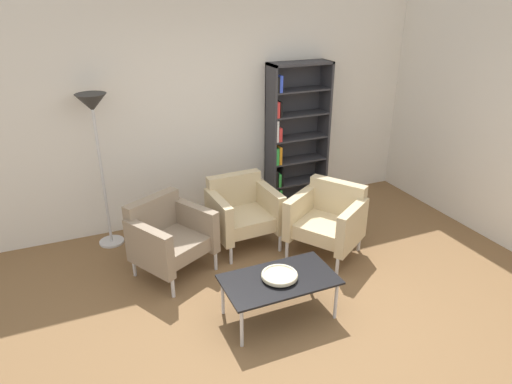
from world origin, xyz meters
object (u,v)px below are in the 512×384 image
Objects in this scene: armchair_corner_red at (169,236)px; armchair_by_bookshelf at (328,219)px; decorative_bowl at (279,275)px; armchair_near_window at (242,211)px; coffee_table_low at (279,282)px; floor_lamp_torchiere at (94,122)px; bookshelf_tall at (293,139)px.

armchair_by_bookshelf is (1.69, -0.31, 0.00)m from armchair_corner_red.
armchair_by_bookshelf reaches higher than decorative_bowl.
coffee_table_low is at bearing -100.78° from armchair_near_window.
floor_lamp_torchiere reaches higher than armchair_corner_red.
coffee_table_low is at bearing -119.94° from bookshelf_tall.
bookshelf_tall is 2.44m from decorative_bowl.
armchair_near_window is 1.85m from floor_lamp_torchiere.
coffee_table_low is 0.07m from decorative_bowl.
coffee_table_low is 2.54m from floor_lamp_torchiere.
decorative_bowl is 0.34× the size of armchair_by_bookshelf.
floor_lamp_torchiere is at bearing -150.85° from armchair_by_bookshelf.
armchair_near_window is at bearing -13.42° from armchair_corner_red.
armchair_by_bookshelf is (0.79, -0.56, 0.00)m from armchair_near_window.
decorative_bowl is at bearing -100.78° from armchair_near_window.
coffee_table_low is 3.12× the size of decorative_bowl.
armchair_near_window is (0.19, 1.35, 0.05)m from coffee_table_low.
decorative_bowl is (0.00, 0.00, 0.07)m from coffee_table_low.
armchair_corner_red is at bearing -133.46° from armchair_by_bookshelf.
coffee_table_low is 0.57× the size of floor_lamp_torchiere.
bookshelf_tall is 1.90× the size of coffee_table_low.
floor_lamp_torchiere is (-0.50, 0.85, 1.03)m from armchair_corner_red.
armchair_by_bookshelf is at bearing -27.95° from floor_lamp_torchiere.
bookshelf_tall is at bearing -1.53° from armchair_corner_red.
decorative_bowl is 0.34× the size of armchair_corner_red.
armchair_by_bookshelf is 0.54× the size of floor_lamp_torchiere.
decorative_bowl is at bearing -119.94° from bookshelf_tall.
armchair_corner_red is 0.53× the size of floor_lamp_torchiere.
armchair_near_window is 0.45× the size of floor_lamp_torchiere.
armchair_near_window is 0.96m from armchair_by_bookshelf.
bookshelf_tall reaches higher than coffee_table_low.
decorative_bowl is 1.32m from armchair_corner_red.
bookshelf_tall reaches higher than floor_lamp_torchiere.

